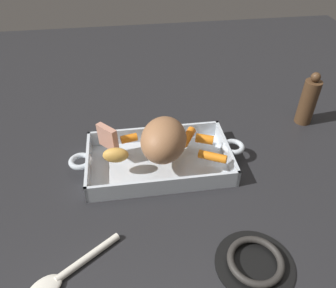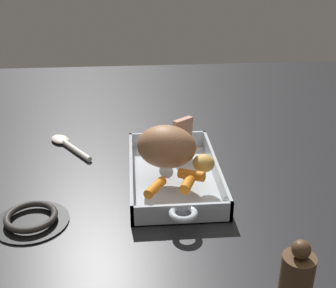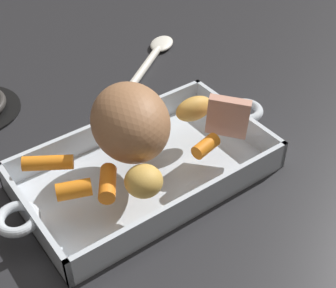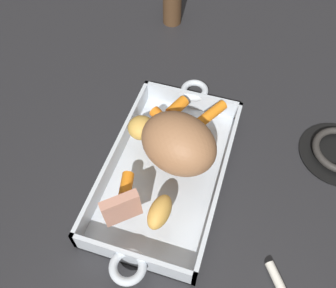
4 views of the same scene
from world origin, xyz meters
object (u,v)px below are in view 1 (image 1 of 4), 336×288
Objects in this scene: baby_carrot_center_left at (129,138)px; baby_carrot_northeast at (188,137)px; roast_slice_outer at (108,137)px; potato_whole at (116,155)px; pork_roast at (164,140)px; baby_carrot_short at (205,139)px; stove_burner_rear at (255,262)px; potato_near_roast at (172,128)px; roasting_dish at (159,160)px; pepper_mill at (308,101)px; serving_spoon at (64,275)px; baby_carrot_northwest at (212,157)px.

baby_carrot_northeast reaches higher than baby_carrot_center_left.
potato_whole is at bearing -73.06° from roast_slice_outer.
potato_whole reaches higher than baby_carrot_northeast.
baby_carrot_short is (0.11, 0.04, -0.04)m from pork_roast.
baby_carrot_center_left is 0.42m from stove_burner_rear.
roast_slice_outer is 0.21m from baby_carrot_northeast.
baby_carrot_northeast is at bearing -42.26° from potato_near_roast.
stove_burner_rear is at bearing -64.44° from roasting_dish.
potato_near_roast is (0.12, 0.02, 0.01)m from baby_carrot_center_left.
potato_near_roast is at bearing 137.74° from baby_carrot_northeast.
pepper_mill is at bearing 18.79° from baby_carrot_short.
pepper_mill is at bearing 15.23° from potato_whole.
potato_whole is 0.29m from serving_spoon.
baby_carrot_northwest is at bearing -86.56° from baby_carrot_short.
potato_whole is 1.24× the size of potato_near_roast.
baby_carrot_center_left is at bearing 145.90° from roasting_dish.
stove_burner_rear is at bearing -51.67° from roast_slice_outer.
baby_carrot_northwest is 0.14m from potato_near_roast.
baby_carrot_center_left is at bearing 140.72° from pork_roast.
roast_slice_outer is 0.17m from potato_near_roast.
serving_spoon is at bearing -148.42° from pepper_mill.
stove_burner_rear reaches higher than serving_spoon.
serving_spoon is (-0.14, -0.33, -0.05)m from baby_carrot_center_left.
potato_near_roast is at bearing 55.00° from roasting_dish.
pork_roast is at bearing -165.46° from serving_spoon.
baby_carrot_short reaches higher than serving_spoon.
baby_carrot_northwest is 1.36× the size of potato_near_roast.
potato_near_roast is (-0.08, 0.05, 0.01)m from baby_carrot_short.
baby_carrot_northwest reaches higher than stove_burner_rear.
serving_spoon is at bearing -138.33° from baby_carrot_short.
roast_slice_outer is at bearing -170.59° from pepper_mill.
stove_burner_rear is at bearing -125.05° from pepper_mill.
baby_carrot_northeast is at bearing 35.75° from pork_roast.
pork_roast is 0.09m from baby_carrot_northeast.
baby_carrot_northeast is at bearing -0.85° from roast_slice_outer.
roasting_dish is at bearing 12.00° from potato_whole.
baby_carrot_northeast reaches higher than baby_carrot_short.
baby_carrot_center_left is 0.70× the size of baby_carrot_northeast.
baby_carrot_northeast is (0.20, -0.00, -0.02)m from roast_slice_outer.
roast_slice_outer reaches higher than baby_carrot_northwest.
serving_spoon is at bearing -127.25° from roasting_dish.
roast_slice_outer is 0.25m from baby_carrot_short.
stove_burner_rear is at bearing 140.65° from serving_spoon.
baby_carrot_center_left is 0.08m from potato_whole.
baby_carrot_northwest is at bearing 179.19° from serving_spoon.
baby_carrot_northeast is 0.04m from baby_carrot_short.
serving_spoon is at bearing -133.18° from baby_carrot_northeast.
roasting_dish is at bearing -158.48° from baby_carrot_northeast.
roasting_dish reaches higher than serving_spoon.
roast_slice_outer is (-0.13, 0.05, -0.02)m from pork_roast.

